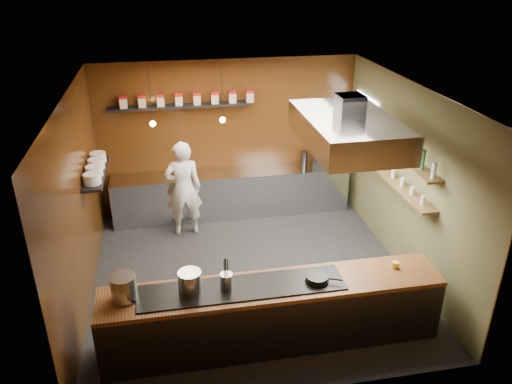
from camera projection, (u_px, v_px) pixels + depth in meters
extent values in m
plane|color=black|center=(251.00, 274.00, 8.13)|extent=(5.00, 5.00, 0.00)
plane|color=#341609|center=(229.00, 137.00, 9.71)|extent=(5.00, 0.00, 5.00)
plane|color=#341609|center=(78.00, 205.00, 7.07)|extent=(0.00, 5.00, 5.00)
plane|color=brown|center=(406.00, 178.00, 7.91)|extent=(0.00, 5.00, 5.00)
plane|color=silver|center=(251.00, 92.00, 6.85)|extent=(5.00, 5.00, 0.00)
plane|color=white|center=(365.00, 122.00, 9.24)|extent=(0.00, 1.00, 1.00)
cube|color=silver|center=(232.00, 193.00, 9.86)|extent=(4.60, 0.65, 0.90)
cube|color=#38383D|center=(273.00, 316.00, 6.52)|extent=(4.40, 0.70, 0.86)
cube|color=brown|center=(273.00, 287.00, 6.33)|extent=(4.40, 0.72, 0.06)
cube|color=black|center=(242.00, 288.00, 6.24)|extent=(2.60, 0.55, 0.02)
cube|color=black|center=(180.00, 106.00, 9.13)|extent=(2.60, 0.26, 0.04)
cube|color=black|center=(96.00, 173.00, 7.96)|extent=(0.30, 1.40, 0.04)
cube|color=brown|center=(392.00, 148.00, 7.97)|extent=(0.26, 2.80, 0.04)
cube|color=brown|center=(388.00, 175.00, 8.17)|extent=(0.26, 2.80, 0.04)
cube|color=#38383D|center=(350.00, 106.00, 6.77)|extent=(0.35, 0.35, 0.30)
cube|color=silver|center=(348.00, 130.00, 6.92)|extent=(1.20, 2.00, 0.40)
cube|color=white|center=(347.00, 145.00, 7.01)|extent=(1.00, 1.80, 0.02)
cylinder|color=black|center=(150.00, 98.00, 8.31)|extent=(0.01, 0.01, 0.90)
sphere|color=orange|center=(153.00, 124.00, 8.51)|extent=(0.10, 0.10, 0.10)
cylinder|color=black|center=(222.00, 94.00, 8.52)|extent=(0.01, 0.01, 0.90)
sphere|color=orange|center=(223.00, 120.00, 8.71)|extent=(0.10, 0.10, 0.10)
cube|color=beige|center=(123.00, 103.00, 8.92)|extent=(0.13, 0.13, 0.17)
cube|color=#A71514|center=(123.00, 97.00, 8.88)|extent=(0.13, 0.13, 0.05)
cube|color=beige|center=(142.00, 102.00, 8.98)|extent=(0.13, 0.13, 0.17)
cube|color=#A71514|center=(141.00, 96.00, 8.93)|extent=(0.14, 0.13, 0.05)
cube|color=beige|center=(161.00, 102.00, 9.03)|extent=(0.13, 0.13, 0.17)
cube|color=#A71514|center=(160.00, 96.00, 8.98)|extent=(0.13, 0.13, 0.05)
cube|color=beige|center=(179.00, 101.00, 9.09)|extent=(0.13, 0.13, 0.17)
cube|color=#A71514|center=(178.00, 95.00, 9.04)|extent=(0.14, 0.13, 0.05)
cube|color=beige|center=(197.00, 100.00, 9.14)|extent=(0.13, 0.13, 0.17)
cube|color=#A71514|center=(197.00, 94.00, 9.09)|extent=(0.14, 0.13, 0.05)
cube|color=beige|center=(215.00, 99.00, 9.20)|extent=(0.13, 0.13, 0.17)
cube|color=#A71514|center=(215.00, 93.00, 9.15)|extent=(0.14, 0.13, 0.05)
cube|color=beige|center=(232.00, 98.00, 9.25)|extent=(0.13, 0.13, 0.17)
cube|color=#A71514|center=(232.00, 92.00, 9.20)|extent=(0.14, 0.13, 0.05)
cube|color=beige|center=(250.00, 97.00, 9.31)|extent=(0.13, 0.13, 0.17)
cube|color=#A71514|center=(250.00, 91.00, 9.26)|extent=(0.14, 0.13, 0.05)
cylinder|color=silver|center=(92.00, 179.00, 7.52)|extent=(0.26, 0.26, 0.16)
cylinder|color=silver|center=(94.00, 171.00, 7.79)|extent=(0.26, 0.26, 0.16)
cylinder|color=silver|center=(96.00, 164.00, 8.05)|extent=(0.26, 0.26, 0.16)
cylinder|color=silver|center=(98.00, 157.00, 8.32)|extent=(0.26, 0.26, 0.16)
cylinder|color=silver|center=(434.00, 171.00, 6.75)|extent=(0.06, 0.06, 0.24)
cylinder|color=#2D5933|center=(422.00, 162.00, 7.04)|extent=(0.06, 0.06, 0.24)
cylinder|color=#8C601E|center=(412.00, 154.00, 7.33)|extent=(0.06, 0.06, 0.24)
cylinder|color=silver|center=(402.00, 146.00, 7.62)|extent=(0.06, 0.06, 0.24)
cylinder|color=#2D5933|center=(393.00, 139.00, 7.91)|extent=(0.06, 0.06, 0.24)
cylinder|color=#8C601E|center=(384.00, 133.00, 8.19)|extent=(0.06, 0.06, 0.24)
cylinder|color=silver|center=(376.00, 127.00, 8.48)|extent=(0.06, 0.06, 0.24)
cylinder|color=#2D5933|center=(369.00, 121.00, 8.77)|extent=(0.06, 0.06, 0.24)
cylinder|color=#8C601E|center=(362.00, 116.00, 9.06)|extent=(0.06, 0.06, 0.24)
cylinder|color=silver|center=(423.00, 200.00, 7.11)|extent=(0.07, 0.07, 0.13)
cylinder|color=silver|center=(412.00, 191.00, 7.40)|extent=(0.07, 0.07, 0.13)
cylinder|color=silver|center=(402.00, 182.00, 7.69)|extent=(0.07, 0.07, 0.13)
cylinder|color=silver|center=(393.00, 174.00, 7.98)|extent=(0.07, 0.07, 0.13)
cylinder|color=silver|center=(385.00, 166.00, 8.28)|extent=(0.07, 0.07, 0.13)
cylinder|color=silver|center=(377.00, 159.00, 8.57)|extent=(0.07, 0.07, 0.13)
cylinder|color=silver|center=(369.00, 152.00, 8.86)|extent=(0.07, 0.07, 0.13)
cylinder|color=silver|center=(363.00, 146.00, 9.15)|extent=(0.07, 0.07, 0.13)
cylinder|color=#B6B8BD|center=(124.00, 287.00, 5.98)|extent=(0.34, 0.34, 0.31)
cylinder|color=silver|center=(190.00, 282.00, 6.11)|extent=(0.34, 0.34, 0.27)
cylinder|color=#B3B5BA|center=(226.00, 281.00, 6.18)|extent=(0.20, 0.20, 0.21)
cylinder|color=black|center=(317.00, 280.00, 6.35)|extent=(0.30, 0.30, 0.04)
cylinder|color=black|center=(317.00, 277.00, 6.33)|extent=(0.28, 0.28, 0.04)
cylinder|color=black|center=(335.00, 279.00, 6.29)|extent=(0.18, 0.09, 0.02)
cylinder|color=gold|center=(395.00, 265.00, 6.65)|extent=(0.10, 0.10, 0.08)
cube|color=black|center=(324.00, 155.00, 9.93)|extent=(0.53, 0.52, 0.42)
imported|color=white|center=(183.00, 189.00, 8.97)|extent=(0.67, 0.46, 1.80)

